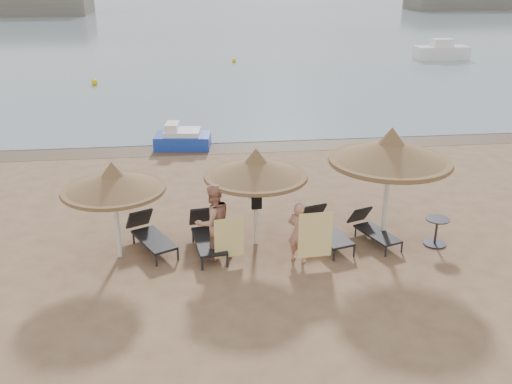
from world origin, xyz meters
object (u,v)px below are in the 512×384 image
at_px(person_right, 299,228).
at_px(pedal_boat, 182,139).
at_px(person_left, 213,216).
at_px(palapa_right, 390,152).
at_px(palapa_center, 256,169).
at_px(lounger_far_left, 150,234).
at_px(lounger_far_right, 372,228).
at_px(lounger_near_right, 324,228).
at_px(lounger_near_left, 207,234).
at_px(side_table, 436,232).
at_px(palapa_left, 113,182).

distance_m(person_right, pedal_boat, 10.12).
bearing_deg(person_left, pedal_boat, -110.79).
xyz_separation_m(palapa_right, pedal_boat, (-5.20, 8.88, -2.07)).
height_order(palapa_center, lounger_far_left, palapa_center).
relative_size(lounger_far_right, person_left, 0.78).
xyz_separation_m(lounger_near_right, lounger_far_right, (1.27, -0.06, -0.05)).
bearing_deg(palapa_center, lounger_near_left, -174.55).
distance_m(palapa_right, person_right, 2.98).
xyz_separation_m(lounger_far_left, lounger_near_left, (1.45, -0.24, 0.03)).
bearing_deg(palapa_right, lounger_far_left, 176.66).
xyz_separation_m(palapa_center, palapa_right, (3.32, -0.24, 0.38)).
distance_m(side_table, person_left, 5.75).
bearing_deg(lounger_near_right, person_right, -147.73).
bearing_deg(palapa_left, palapa_right, 0.50).
bearing_deg(pedal_boat, palapa_right, -52.47).
distance_m(palapa_center, lounger_far_right, 3.49).
relative_size(lounger_near_left, person_left, 0.93).
distance_m(palapa_left, lounger_near_left, 2.67).
xyz_separation_m(palapa_left, pedal_boat, (1.54, 8.94, -1.60)).
height_order(side_table, person_left, person_left).
bearing_deg(lounger_near_left, palapa_left, 177.59).
xyz_separation_m(side_table, person_right, (-3.68, -0.44, 0.55)).
distance_m(lounger_near_left, lounger_far_right, 4.29).
xyz_separation_m(palapa_center, lounger_far_right, (3.03, -0.18, -1.72)).
bearing_deg(lounger_near_right, palapa_left, 166.24).
bearing_deg(person_left, lounger_near_right, 165.53).
distance_m(lounger_near_left, person_left, 0.92).
relative_size(lounger_near_right, side_table, 2.74).
xyz_separation_m(palapa_right, person_left, (-4.43, -0.44, -1.31)).
xyz_separation_m(lounger_near_left, side_table, (5.84, -0.51, -0.06)).
bearing_deg(pedal_boat, lounger_far_right, -53.69).
bearing_deg(palapa_right, palapa_left, -179.50).
relative_size(side_table, person_right, 0.41).
height_order(person_right, pedal_boat, person_right).
bearing_deg(lounger_far_right, lounger_near_left, 159.71).
height_order(palapa_center, lounger_near_left, palapa_center).
xyz_separation_m(palapa_center, pedal_boat, (-1.88, 8.64, -1.68)).
bearing_deg(side_table, person_right, -173.14).
bearing_deg(pedal_boat, person_left, -78.09).
height_order(side_table, person_right, person_right).
relative_size(lounger_near_right, pedal_boat, 0.88).
relative_size(lounger_far_left, person_left, 0.87).
relative_size(palapa_left, lounger_far_right, 1.41).
height_order(person_left, person_right, person_left).
xyz_separation_m(lounger_far_left, side_table, (7.29, -0.74, -0.04)).
distance_m(palapa_center, lounger_near_right, 2.43).
xyz_separation_m(palapa_right, lounger_far_left, (-6.02, 0.35, -2.06)).
bearing_deg(lounger_far_left, person_right, -44.60).
distance_m(lounger_far_left, person_right, 3.83).
bearing_deg(side_table, palapa_left, 177.63).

